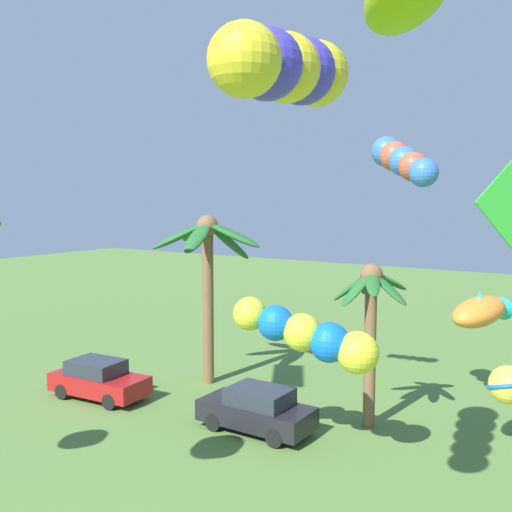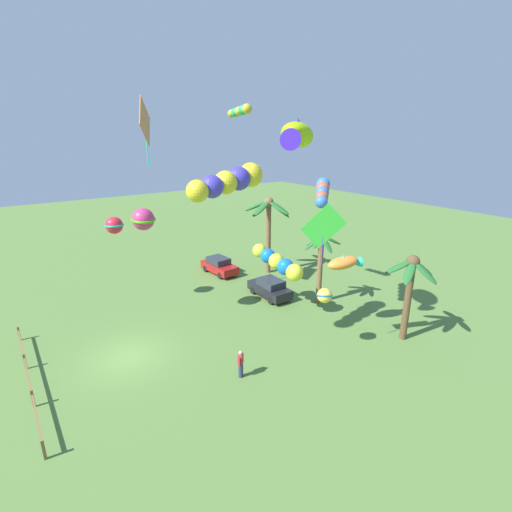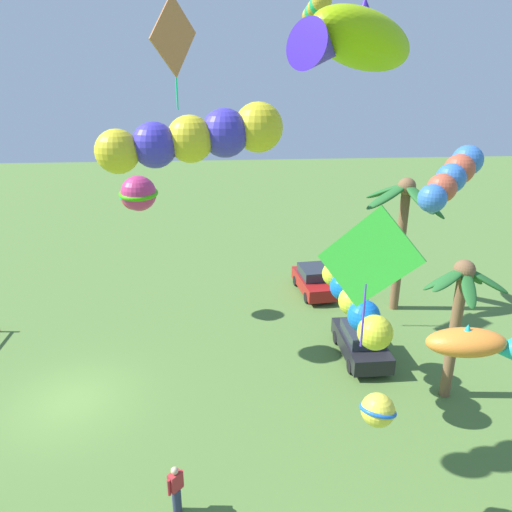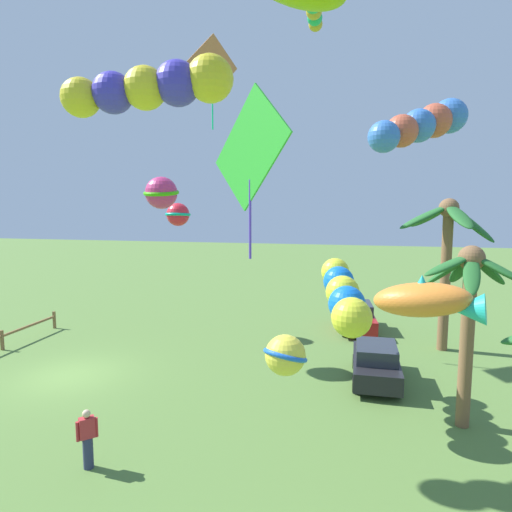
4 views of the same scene
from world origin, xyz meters
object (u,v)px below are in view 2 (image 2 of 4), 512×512
kite_fish_3 (297,136)px  kite_tube_4 (240,111)px  kite_tube_8 (279,263)px  kite_ball_10 (143,219)px  parked_car_0 (270,288)px  parked_car_1 (219,266)px  palm_tree_0 (410,278)px  kite_diamond_5 (145,122)px  kite_tube_1 (229,181)px  spectator_0 (241,364)px  kite_tube_9 (322,192)px  palm_tree_2 (321,252)px  kite_ball_2 (114,225)px  kite_diamond_6 (323,227)px  palm_tree_1 (268,216)px  kite_ball_0 (324,295)px  kite_fish_7 (345,263)px

kite_fish_3 → kite_tube_4: size_ratio=1.64×
kite_tube_8 → kite_ball_10: kite_ball_10 is taller
parked_car_0 → kite_tube_8: size_ratio=0.90×
parked_car_1 → palm_tree_0: bearing=12.2°
palm_tree_0 → kite_diamond_5: (-13.83, -10.74, 9.08)m
palm_tree_0 → kite_tube_1: kite_tube_1 is taller
spectator_0 → kite_tube_9: 11.98m
palm_tree_2 → kite_ball_2: bearing=-122.8°
kite_tube_1 → kite_diamond_5: 9.39m
kite_tube_4 → kite_diamond_6: size_ratio=0.71×
palm_tree_1 → kite_ball_0: (12.77, -5.58, -1.72)m
palm_tree_1 → kite_ball_0: size_ratio=5.42×
palm_tree_2 → kite_tube_9: size_ratio=2.10×
palm_tree_2 → kite_tube_4: size_ratio=2.34×
kite_diamond_6 → kite_tube_8: 7.31m
palm_tree_2 → kite_ball_2: 15.11m
palm_tree_1 → kite_diamond_6: kite_diamond_6 is taller
parked_car_1 → kite_ball_0: 15.55m
parked_car_0 → kite_tube_9: 9.38m
parked_car_0 → kite_ball_10: (-1.20, -9.28, 6.59)m
kite_ball_0 → kite_tube_8: 5.69m
kite_fish_3 → parked_car_0: bearing=154.3°
kite_ball_0 → kite_fish_7: size_ratio=0.51×
spectator_0 → kite_fish_7: (-0.50, 8.25, 3.93)m
kite_fish_3 → kite_ball_10: size_ratio=2.46×
kite_ball_0 → kite_tube_1: (-3.16, -4.29, 6.44)m
kite_ball_0 → kite_ball_2: kite_ball_2 is taller
kite_ball_2 → kite_fish_3: bearing=33.4°
parked_car_0 → kite_tube_8: kite_tube_8 is taller
spectator_0 → kite_diamond_6: size_ratio=0.47×
palm_tree_0 → palm_tree_2: 7.09m
palm_tree_0 → kite_fish_3: kite_fish_3 is taller
kite_tube_9 → kite_fish_3: bearing=-68.9°
parked_car_1 → kite_tube_1: size_ratio=0.83×
kite_ball_2 → kite_tube_1: bearing=19.0°
kite_diamond_6 → kite_tube_9: size_ratio=1.26×
kite_tube_4 → kite_fish_7: 11.97m
kite_tube_4 → kite_diamond_5: 6.36m
kite_tube_8 → parked_car_1: bearing=176.4°
kite_tube_1 → palm_tree_2: bearing=102.7°
kite_fish_3 → kite_tube_8: (-3.31, 1.61, -8.53)m
palm_tree_0 → parked_car_1: (-17.04, -3.67, -3.43)m
spectator_0 → kite_ball_10: kite_ball_10 is taller
kite_ball_2 → kite_ball_10: size_ratio=0.88×
parked_car_0 → kite_tube_8: 4.27m
kite_ball_10 → kite_ball_2: bearing=-167.8°
parked_car_0 → palm_tree_1: bearing=144.7°
kite_ball_2 → kite_tube_9: size_ratio=0.53×
kite_ball_10 → palm_tree_2: bearing=70.3°
parked_car_0 → kite_tube_4: size_ratio=1.62×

